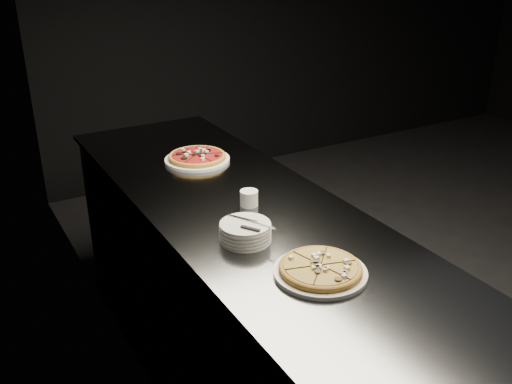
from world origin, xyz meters
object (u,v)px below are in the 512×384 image
pizza_mushroom (320,269)px  cutlery (249,224)px  ramekin (249,198)px  plate_stack (245,232)px  counter (245,302)px  pizza_tomato (197,157)px

pizza_mushroom → cutlery: size_ratio=1.76×
cutlery → ramekin: size_ratio=2.59×
plate_stack → cutlery: cutlery is taller
pizza_mushroom → plate_stack: size_ratio=1.82×
ramekin → cutlery: bearing=-119.4°
pizza_mushroom → counter: bearing=86.1°
pizza_mushroom → ramekin: 0.56m
pizza_tomato → ramekin: ramekin is taller
counter → ramekin: (0.02, -0.01, 0.49)m
cutlery → plate_stack: bearing=84.9°
pizza_tomato → ramekin: (-0.03, -0.55, 0.01)m
cutlery → pizza_mushroom: bearing=-106.0°
counter → cutlery: 0.61m
pizza_mushroom → pizza_tomato: 1.10m
pizza_tomato → cutlery: (-0.17, -0.81, 0.05)m
plate_stack → cutlery: size_ratio=0.97×
counter → cutlery: bearing=-115.3°
counter → pizza_tomato: bearing=85.2°
counter → pizza_mushroom: bearing=-93.9°
plate_stack → pizza_mushroom: bearing=-72.8°
cutlery → pizza_tomato: bearing=45.2°
pizza_mushroom → plate_stack: plate_stack is taller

